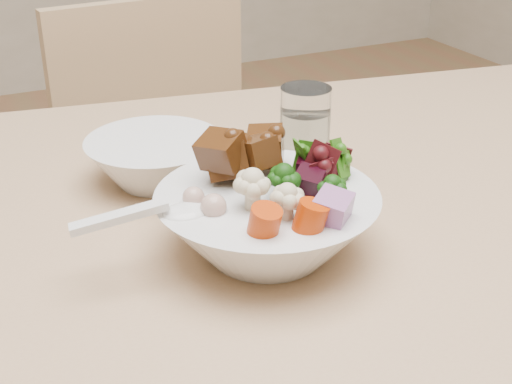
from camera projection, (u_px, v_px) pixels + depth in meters
dining_table at (439, 270)px, 0.82m from camera, size 1.78×1.18×0.77m
chair_far at (179, 202)px, 1.42m from camera, size 0.43×0.43×0.87m
food_bowl at (268, 218)px, 0.69m from camera, size 0.22×0.22×0.12m
soup_spoon at (169, 214)px, 0.65m from camera, size 0.13×0.05×0.02m
water_glass at (305, 133)px, 0.86m from camera, size 0.06×0.06×0.10m
side_bowl at (155, 161)px, 0.84m from camera, size 0.16×0.16×0.05m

